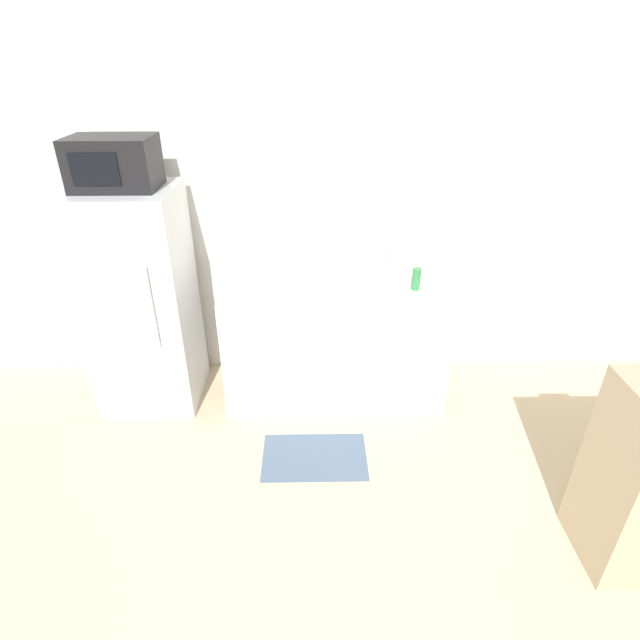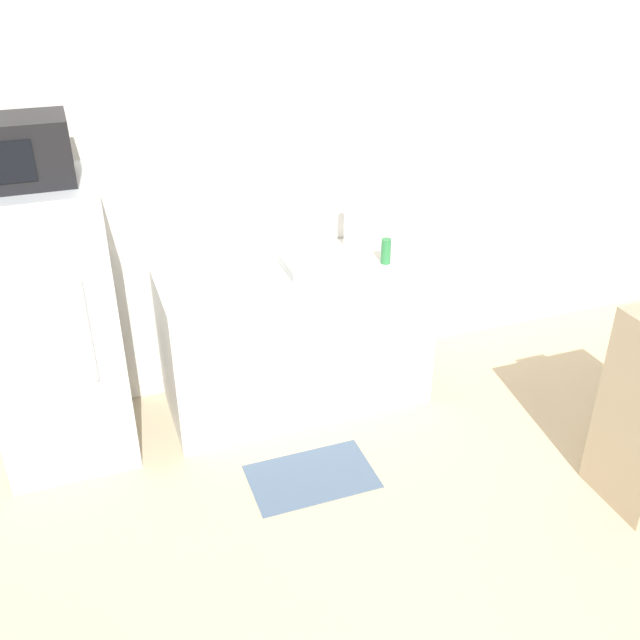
% 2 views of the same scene
% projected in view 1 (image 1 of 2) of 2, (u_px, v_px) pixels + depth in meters
% --- Properties ---
extents(wall_back, '(8.00, 0.06, 2.60)m').
position_uv_depth(wall_back, '(332.00, 210.00, 3.57)').
color(wall_back, white).
rests_on(wall_back, ground_plane).
extents(refrigerator, '(0.67, 0.63, 1.56)m').
position_uv_depth(refrigerator, '(141.00, 302.00, 3.43)').
color(refrigerator, silver).
rests_on(refrigerator, ground_plane).
extents(microwave, '(0.50, 0.35, 0.30)m').
position_uv_depth(microwave, '(114.00, 163.00, 2.98)').
color(microwave, black).
rests_on(microwave, refrigerator).
extents(counter, '(1.55, 0.68, 0.89)m').
position_uv_depth(counter, '(334.00, 339.00, 3.65)').
color(counter, silver).
rests_on(counter, ground_plane).
extents(sink_basin, '(0.37, 0.28, 0.06)m').
position_uv_depth(sink_basin, '(354.00, 281.00, 3.39)').
color(sink_basin, '#9EA3A8').
rests_on(sink_basin, counter).
extents(bottle_tall, '(0.06, 0.06, 0.29)m').
position_uv_depth(bottle_tall, '(393.00, 253.00, 3.53)').
color(bottle_tall, silver).
rests_on(bottle_tall, counter).
extents(bottle_short, '(0.06, 0.06, 0.15)m').
position_uv_depth(bottle_short, '(416.00, 279.00, 3.32)').
color(bottle_short, '#2D7F42').
rests_on(bottle_short, counter).
extents(kitchen_rug, '(0.67, 0.42, 0.01)m').
position_uv_depth(kitchen_rug, '(315.00, 457.00, 3.22)').
color(kitchen_rug, slate).
rests_on(kitchen_rug, ground_plane).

